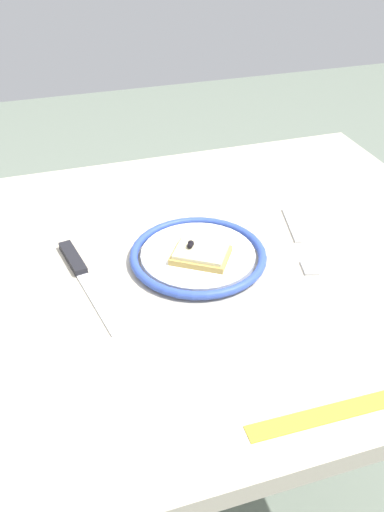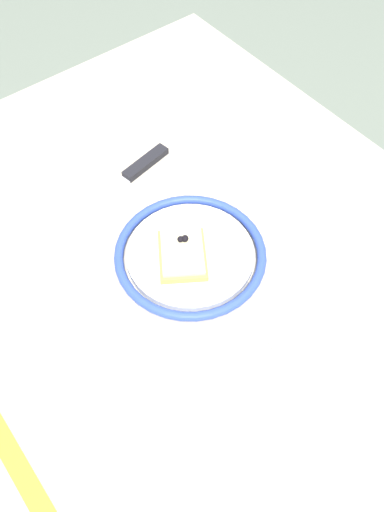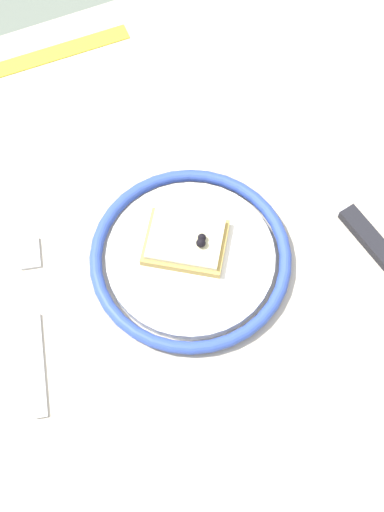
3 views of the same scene
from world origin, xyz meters
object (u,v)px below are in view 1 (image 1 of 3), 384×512
object	(u,v)px
plate	(195,254)
dining_table	(198,305)
pizza_slice_near	(198,254)
knife	(80,269)
fork	(298,240)
measuring_tape	(346,409)

from	to	relation	value
plate	dining_table	bearing A→B (deg)	129.27
pizza_slice_near	knife	xyz separation A→B (m)	(0.18, -0.04, -0.02)
knife	plate	bearing A→B (deg)	173.45
plate	fork	distance (m)	0.18
pizza_slice_near	measuring_tape	size ratio (longest dim) A/B	0.45
fork	measuring_tape	bearing A→B (deg)	72.32
knife	measuring_tape	distance (m)	0.45
pizza_slice_near	plate	bearing A→B (deg)	-93.02
pizza_slice_near	measuring_tape	xyz separation A→B (m)	(-0.08, 0.32, -0.02)
dining_table	knife	bearing A→B (deg)	-7.81
pizza_slice_near	fork	world-z (taller)	pizza_slice_near
plate	measuring_tape	distance (m)	0.35
measuring_tape	plate	bearing A→B (deg)	-76.73
plate	measuring_tape	xyz separation A→B (m)	(-0.07, 0.34, -0.01)
measuring_tape	pizza_slice_near	bearing A→B (deg)	-75.88
dining_table	knife	world-z (taller)	knife
pizza_slice_near	measuring_tape	distance (m)	0.33
pizza_slice_near	knife	bearing A→B (deg)	-12.25
dining_table	measuring_tape	size ratio (longest dim) A/B	3.99
pizza_slice_near	knife	distance (m)	0.19
dining_table	plate	bearing A→B (deg)	-50.73
plate	measuring_tape	bearing A→B (deg)	102.27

